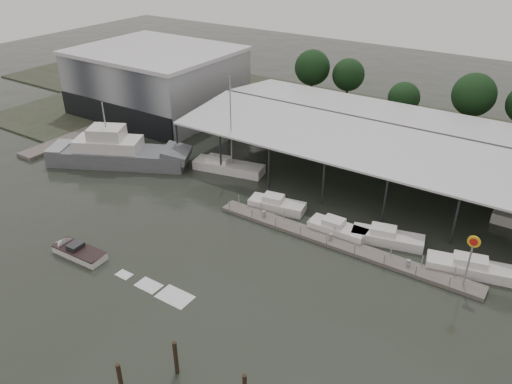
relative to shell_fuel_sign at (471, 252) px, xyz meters
The scene contains 16 objects.
ground 29.06m from the shell_fuel_sign, 159.69° to the right, with size 200.00×200.00×0.00m, color #252C23.
land_strip_far 42.05m from the shell_fuel_sign, 130.15° to the left, with size 140.00×30.00×0.30m.
land_strip_west 70.03m from the shell_fuel_sign, 163.37° to the left, with size 20.00×40.00×0.30m.
storage_warehouse 58.52m from the shell_fuel_sign, 160.06° to the left, with size 24.50×20.50×10.50m.
covered_boat_shed 20.71m from the shell_fuel_sign, 119.05° to the left, with size 58.24×24.00×6.96m.
trawler_dock 57.26m from the shell_fuel_sign, behind, with size 3.00×18.00×0.50m.
floating_dock 12.57m from the shell_fuel_sign, behind, with size 28.00×2.00×1.40m.
shell_fuel_sign is the anchor object (origin of this frame).
grey_trawler 44.93m from the shell_fuel_sign, behind, with size 18.90×12.61×8.84m.
white_sailboat 32.49m from the shell_fuel_sign, 166.59° to the left, with size 9.64×4.46×12.87m.
speedboat_underway 36.57m from the shell_fuel_sign, 154.65° to the right, with size 17.30×2.94×2.00m.
moored_cruiser_0 21.46m from the shell_fuel_sign, behind, with size 6.63×3.30×1.70m.
moored_cruiser_1 13.69m from the shell_fuel_sign, behind, with size 6.10×2.22×1.70m.
moored_cruiser_2 9.48m from the shell_fuel_sign, 158.85° to the left, with size 7.46×3.80×1.70m.
moored_cruiser_3 4.30m from the shell_fuel_sign, 84.09° to the left, with size 8.82×4.15×1.70m.
horizon_tree_line 37.95m from the shell_fuel_sign, 97.22° to the left, with size 70.22×10.64×9.90m.
Camera 1 is at (30.87, -29.21, 28.87)m, focal length 35.00 mm.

